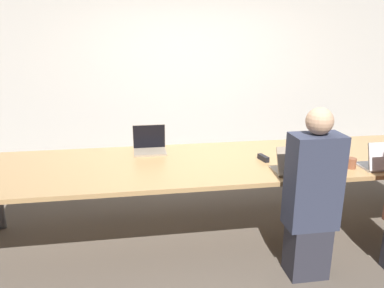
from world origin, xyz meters
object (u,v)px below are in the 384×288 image
laptop_far_midleft (150,144)px  person_near_midright (312,198)px  cup_near_midright (319,166)px  stapler (263,158)px  laptop_near_midright (292,166)px  laptop_near_right (381,161)px  cup_near_right (351,163)px

laptop_far_midleft → person_near_midright: (1.22, -1.20, -0.15)m
cup_near_midright → stapler: bearing=137.0°
laptop_far_midleft → laptop_near_midright: size_ratio=1.06×
person_near_midright → stapler: bearing=-78.5°
cup_near_midright → stapler: size_ratio=0.61×
laptop_near_right → stapler: bearing=-22.1°
laptop_far_midleft → laptop_near_midright: laptop_far_midleft is taller
person_near_midright → cup_near_midright: 0.46m
laptop_far_midleft → cup_near_midright: laptop_far_midleft is taller
laptop_near_midright → stapler: 0.40m
laptop_near_right → person_near_midright: (-0.82, -0.34, -0.15)m
laptop_far_midleft → laptop_near_right: bearing=-22.9°
laptop_far_midleft → stapler: bearing=-23.5°
laptop_near_right → person_near_midright: size_ratio=0.23×
laptop_far_midleft → person_near_midright: person_near_midright is taller
cup_near_right → person_near_midright: bearing=-144.3°
laptop_far_midleft → cup_near_midright: bearing=-29.6°
cup_near_midright → stapler: 0.53m
laptop_near_right → laptop_near_midright: 0.84m
laptop_near_right → person_near_midright: bearing=22.6°
cup_near_right → laptop_far_midleft: 1.96m
cup_near_right → stapler: cup_near_right is taller
person_near_midright → cup_near_right: bearing=-144.3°
cup_near_midright → laptop_near_right: bearing=-3.1°
cup_near_right → stapler: bearing=155.4°
person_near_midright → stapler: size_ratio=9.13×
person_near_midright → cup_near_midright: bearing=-122.5°
laptop_near_right → cup_near_right: bearing=-14.6°
cup_near_right → laptop_far_midleft: bearing=156.0°
cup_near_right → laptop_near_right: bearing=-14.6°
cup_near_right → cup_near_midright: size_ratio=0.99×
laptop_far_midleft → cup_near_midright: 1.68m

